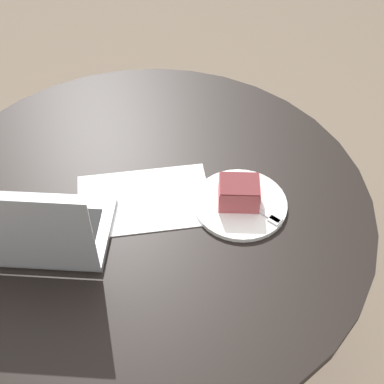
{
  "coord_description": "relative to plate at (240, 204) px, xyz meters",
  "views": [
    {
      "loc": [
        0.39,
        0.81,
        1.72
      ],
      "look_at": [
        -0.09,
        0.07,
        0.77
      ],
      "focal_mm": 50.0,
      "sensor_mm": 36.0,
      "label": 1
    }
  ],
  "objects": [
    {
      "name": "laptop",
      "position": [
        0.45,
        -0.16,
        0.04
      ],
      "size": [
        0.38,
        0.36,
        0.24
      ],
      "rotation": [
        0.0,
        0.0,
        8.77
      ],
      "color": "gray",
      "rests_on": "dining_table"
    },
    {
      "name": "ground_plane",
      "position": [
        0.19,
        -0.15,
        -0.74
      ],
      "size": [
        12.0,
        12.0,
        0.0
      ],
      "primitive_type": "plane",
      "color": "#6B5B4C"
    },
    {
      "name": "paper_document",
      "position": [
        0.19,
        -0.15,
        -0.0
      ],
      "size": [
        0.39,
        0.33,
        0.0
      ],
      "rotation": [
        0.0,
        0.0,
        -0.44
      ],
      "color": "white",
      "rests_on": "dining_table"
    },
    {
      "name": "plate",
      "position": [
        0.0,
        0.0,
        0.0
      ],
      "size": [
        0.23,
        0.23,
        0.01
      ],
      "color": "white",
      "rests_on": "dining_table"
    },
    {
      "name": "fork",
      "position": [
        -0.02,
        0.04,
        0.01
      ],
      "size": [
        0.07,
        0.17,
        0.0
      ],
      "rotation": [
        0.0,
        0.0,
        8.15
      ],
      "color": "silver",
      "rests_on": "plate"
    },
    {
      "name": "dining_table",
      "position": [
        0.19,
        -0.15,
        -0.14
      ],
      "size": [
        1.14,
        1.14,
        0.73
      ],
      "color": "black",
      "rests_on": "ground_plane"
    },
    {
      "name": "cake_slice",
      "position": [
        0.0,
        -0.01,
        0.04
      ],
      "size": [
        0.13,
        0.12,
        0.06
      ],
      "rotation": [
        0.0,
        0.0,
        5.67
      ],
      "color": "#B74C51",
      "rests_on": "plate"
    }
  ]
}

